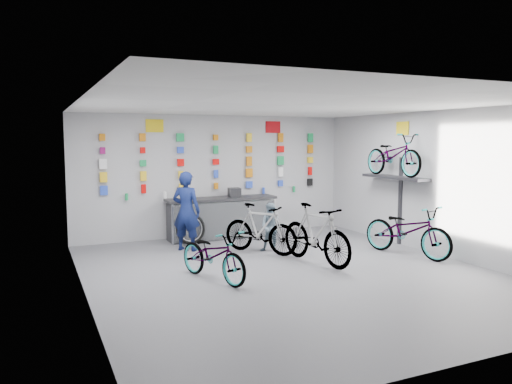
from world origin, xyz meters
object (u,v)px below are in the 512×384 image
bike_center (316,234)px  bike_right (407,230)px  bike_left (213,255)px  customer (272,227)px  counter (222,218)px  bike_service (260,229)px  clerk (186,211)px

bike_center → bike_right: 2.07m
bike_left → customer: bearing=21.3°
counter → customer: size_ratio=2.57×
bike_center → counter: bearing=93.9°
counter → bike_service: (0.17, -1.87, 0.04)m
customer → bike_right: bearing=2.7°
bike_left → bike_service: size_ratio=0.97×
clerk → customer: bearing=-167.2°
bike_center → clerk: bearing=122.0°
bike_service → customer: size_ratio=1.66×
bike_right → bike_service: (-2.68, 1.46, -0.01)m
bike_left → customer: size_ratio=1.61×
bike_left → bike_service: bearing=25.5°
counter → customer: customer is taller
bike_right → bike_service: 3.05m
customer → bike_service: bearing=-140.0°
counter → bike_left: (-1.42, -3.40, -0.04)m
bike_right → customer: bike_right is taller
clerk → counter: bearing=-99.3°
bike_left → clerk: (0.25, 2.44, 0.42)m
bike_left → bike_center: size_ratio=0.88×
counter → customer: 1.90m
bike_left → clerk: bearing=65.7°
bike_right → bike_service: bike_right is taller
bike_right → customer: bearing=132.3°
bike_center → bike_service: bike_center is taller
counter → bike_center: bike_center is taller
counter → bike_center: 3.20m
bike_service → clerk: clerk is taller
counter → bike_right: bearing=-49.4°
bike_center → bike_service: bearing=106.3°
bike_service → customer: 0.29m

